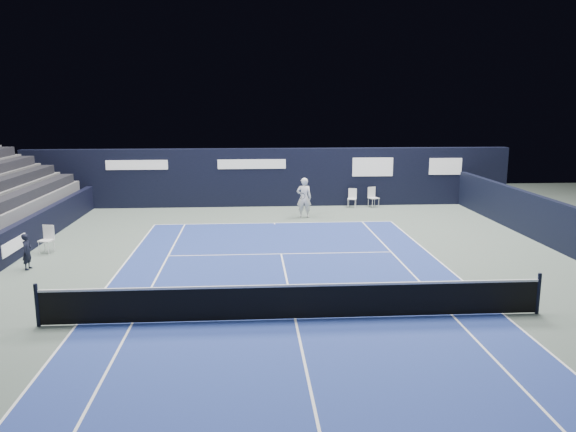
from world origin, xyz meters
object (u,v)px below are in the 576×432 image
at_px(folding_chair_back_b, 373,196).
at_px(tennis_player, 304,198).
at_px(line_judge_chair, 47,237).
at_px(folding_chair_back_a, 352,195).
at_px(tennis_net, 295,301).

height_order(folding_chair_back_b, tennis_player, tennis_player).
bearing_deg(folding_chair_back_b, tennis_player, -168.41).
bearing_deg(line_judge_chair, folding_chair_back_b, 45.30).
distance_m(folding_chair_back_a, line_judge_chair, 15.53).
relative_size(folding_chair_back_b, tennis_net, 0.08).
relative_size(tennis_net, tennis_player, 6.60).
xyz_separation_m(folding_chair_back_a, folding_chair_back_b, (1.09, -0.07, -0.06)).
height_order(line_judge_chair, tennis_net, tennis_net).
bearing_deg(line_judge_chair, tennis_player, 44.29).
bearing_deg(tennis_player, folding_chair_back_b, 33.46).
height_order(folding_chair_back_a, tennis_net, tennis_net).
bearing_deg(folding_chair_back_b, tennis_net, -130.97).
height_order(folding_chair_back_a, line_judge_chair, line_judge_chair).
bearing_deg(line_judge_chair, folding_chair_back_a, 47.60).
distance_m(folding_chair_back_a, folding_chair_back_b, 1.09).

